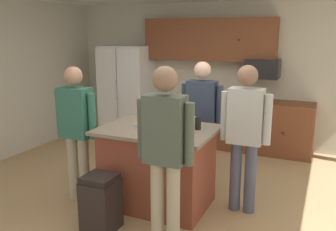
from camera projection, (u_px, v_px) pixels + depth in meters
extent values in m
plane|color=tan|center=(171.00, 202.00, 4.48)|extent=(7.04, 7.04, 0.00)
cube|color=beige|center=(232.00, 74.00, 6.68)|extent=(6.40, 0.10, 2.60)
cube|color=brown|center=(209.00, 40.00, 6.52)|extent=(2.40, 0.35, 0.75)
sphere|color=#4C3823|center=(239.00, 40.00, 6.11)|extent=(0.04, 0.04, 0.04)
cube|color=brown|center=(259.00, 126.00, 6.35)|extent=(1.80, 0.60, 0.90)
sphere|color=#4C3823|center=(283.00, 133.00, 5.89)|extent=(0.04, 0.04, 0.04)
cube|color=white|center=(127.00, 92.00, 7.21)|extent=(0.94, 0.70, 1.80)
cube|color=white|center=(107.00, 94.00, 6.97)|extent=(0.45, 0.04, 1.72)
cube|color=white|center=(128.00, 95.00, 6.78)|extent=(0.45, 0.04, 1.72)
cylinder|color=#B2B2B7|center=(117.00, 90.00, 6.83)|extent=(0.02, 0.02, 0.35)
cube|color=black|center=(263.00, 69.00, 6.14)|extent=(0.56, 0.40, 0.32)
cube|color=brown|center=(158.00, 168.00, 4.35)|extent=(1.20, 0.84, 0.92)
cube|color=gray|center=(158.00, 130.00, 4.24)|extent=(1.34, 0.98, 0.04)
cylinder|color=tan|center=(73.00, 167.00, 4.54)|extent=(0.13, 0.13, 0.81)
cylinder|color=tan|center=(84.00, 169.00, 4.47)|extent=(0.13, 0.13, 0.81)
cube|color=#2D6651|center=(75.00, 113.00, 4.34)|extent=(0.38, 0.22, 0.61)
sphere|color=tan|center=(73.00, 76.00, 4.24)|extent=(0.22, 0.22, 0.22)
cylinder|color=#2D6651|center=(60.00, 112.00, 4.44)|extent=(0.09, 0.09, 0.55)
cylinder|color=#2D6651|center=(92.00, 116.00, 4.25)|extent=(0.09, 0.09, 0.55)
cylinder|color=tan|center=(157.00, 203.00, 3.54)|extent=(0.13, 0.13, 0.86)
cylinder|color=tan|center=(173.00, 206.00, 3.47)|extent=(0.13, 0.13, 0.86)
cube|color=#4C5647|center=(165.00, 130.00, 3.34)|extent=(0.38, 0.22, 0.64)
sphere|color=#8C664C|center=(165.00, 79.00, 3.23)|extent=(0.23, 0.23, 0.23)
cylinder|color=#4C5647|center=(142.00, 129.00, 3.43)|extent=(0.09, 0.09, 0.58)
cylinder|color=#4C5647|center=(189.00, 134.00, 3.24)|extent=(0.09, 0.09, 0.58)
cylinder|color=#4C5166|center=(235.00, 176.00, 4.23)|extent=(0.13, 0.13, 0.83)
cylinder|color=#4C5166|center=(250.00, 178.00, 4.16)|extent=(0.13, 0.13, 0.83)
cube|color=#B7B7B2|center=(246.00, 116.00, 4.03)|extent=(0.38, 0.22, 0.62)
sphere|color=#8C664C|center=(248.00, 75.00, 3.93)|extent=(0.23, 0.23, 0.23)
cylinder|color=#B7B7B2|center=(225.00, 116.00, 4.13)|extent=(0.09, 0.09, 0.56)
cylinder|color=#B7B7B2|center=(268.00, 120.00, 3.94)|extent=(0.09, 0.09, 0.56)
cylinder|color=#383842|center=(195.00, 154.00, 5.01)|extent=(0.13, 0.13, 0.82)
cylinder|color=#383842|center=(207.00, 156.00, 4.94)|extent=(0.13, 0.13, 0.82)
cube|color=#2D384C|center=(202.00, 104.00, 4.81)|extent=(0.38, 0.22, 0.61)
sphere|color=beige|center=(203.00, 70.00, 4.71)|extent=(0.22, 0.22, 0.22)
cylinder|color=#2D384C|center=(185.00, 104.00, 4.91)|extent=(0.09, 0.09, 0.55)
cylinder|color=#2D384C|center=(219.00, 107.00, 4.72)|extent=(0.09, 0.09, 0.55)
cylinder|color=black|center=(198.00, 124.00, 4.16)|extent=(0.07, 0.07, 0.14)
cylinder|color=black|center=(185.00, 123.00, 4.20)|extent=(0.07, 0.07, 0.12)
cylinder|color=black|center=(160.00, 129.00, 3.86)|extent=(0.06, 0.06, 0.17)
cylinder|color=white|center=(192.00, 121.00, 4.39)|extent=(0.09, 0.09, 0.09)
torus|color=white|center=(197.00, 121.00, 4.37)|extent=(0.06, 0.01, 0.06)
cube|color=#B7B7BC|center=(157.00, 126.00, 4.27)|extent=(0.44, 0.30, 0.02)
cube|color=#A8A8AD|center=(157.00, 125.00, 4.27)|extent=(0.44, 0.30, 0.02)
cube|color=black|center=(101.00, 205.00, 3.82)|extent=(0.34, 0.34, 0.55)
cube|color=black|center=(100.00, 178.00, 3.75)|extent=(0.32, 0.32, 0.06)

